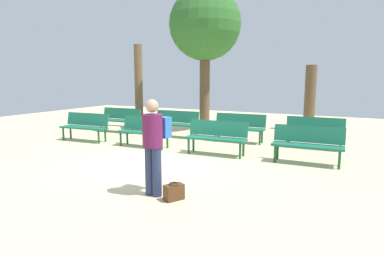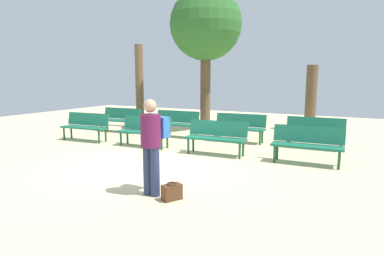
{
  "view_description": "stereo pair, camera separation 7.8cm",
  "coord_description": "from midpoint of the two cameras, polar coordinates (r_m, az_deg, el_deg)",
  "views": [
    {
      "loc": [
        4.28,
        -6.15,
        2.01
      ],
      "look_at": [
        0.0,
        2.14,
        0.55
      ],
      "focal_mm": 30.49,
      "sensor_mm": 36.0,
      "label": 1
    },
    {
      "loc": [
        4.35,
        -6.11,
        2.01
      ],
      "look_at": [
        0.0,
        2.14,
        0.55
      ],
      "focal_mm": 30.49,
      "sensor_mm": 36.0,
      "label": 2
    }
  ],
  "objects": [
    {
      "name": "tree_2",
      "position": [
        13.31,
        -9.48,
        7.19
      ],
      "size": [
        0.32,
        0.32,
        3.28
      ],
      "color": "brown",
      "rests_on": "ground_plane"
    },
    {
      "name": "bench_r0_c3",
      "position": [
        8.07,
        19.33,
        -2.37
      ],
      "size": [
        1.62,
        0.54,
        0.87
      ],
      "rotation": [
        0.0,
        0.0,
        0.04
      ],
      "color": "#19664C",
      "rests_on": "ground_plane"
    },
    {
      "name": "bench_r1_c1",
      "position": [
        11.08,
        -3.07,
        1.07
      ],
      "size": [
        1.62,
        0.55,
        0.87
      ],
      "rotation": [
        0.0,
        0.0,
        0.04
      ],
      "color": "#19664C",
      "rests_on": "ground_plane"
    },
    {
      "name": "bench_r1_c0",
      "position": [
        12.33,
        -12.68,
        1.66
      ],
      "size": [
        1.63,
        0.58,
        0.87
      ],
      "rotation": [
        0.0,
        0.0,
        0.06
      ],
      "color": "#19664C",
      "rests_on": "ground_plane"
    },
    {
      "name": "ground_plane",
      "position": [
        7.76,
        -7.61,
        -6.2
      ],
      "size": [
        24.0,
        24.0,
        0.0
      ],
      "primitive_type": "plane",
      "color": "beige"
    },
    {
      "name": "bench_r0_c1",
      "position": [
        9.57,
        -8.47,
        -0.26
      ],
      "size": [
        1.62,
        0.53,
        0.87
      ],
      "rotation": [
        0.0,
        0.0,
        0.03
      ],
      "color": "#19664C",
      "rests_on": "ground_plane"
    },
    {
      "name": "bench_r1_c2",
      "position": [
        10.26,
        8.07,
        0.36
      ],
      "size": [
        1.62,
        0.57,
        0.87
      ],
      "rotation": [
        0.0,
        0.0,
        0.06
      ],
      "color": "#19664C",
      "rests_on": "ground_plane"
    },
    {
      "name": "handbag",
      "position": [
        5.49,
        -3.6,
        -11.1
      ],
      "size": [
        0.31,
        0.37,
        0.29
      ],
      "color": "#4C2D19",
      "rests_on": "ground_plane"
    },
    {
      "name": "bench_r1_c3",
      "position": [
        9.9,
        20.44,
        -0.42
      ],
      "size": [
        1.62,
        0.54,
        0.87
      ],
      "rotation": [
        0.0,
        0.0,
        0.04
      ],
      "color": "#19664C",
      "rests_on": "ground_plane"
    },
    {
      "name": "visitor_with_backpack",
      "position": [
        5.54,
        -7.05,
        -2.34
      ],
      "size": [
        0.38,
        0.55,
        1.65
      ],
      "rotation": [
        0.0,
        0.0,
        3.03
      ],
      "color": "navy",
      "rests_on": "ground_plane"
    },
    {
      "name": "bench_r0_c2",
      "position": [
        8.53,
        4.08,
        -1.3
      ],
      "size": [
        1.63,
        0.58,
        0.87
      ],
      "rotation": [
        0.0,
        0.0,
        0.06
      ],
      "color": "#19664C",
      "rests_on": "ground_plane"
    },
    {
      "name": "tree_0",
      "position": [
        12.59,
        2.11,
        17.44
      ],
      "size": [
        2.66,
        2.66,
        5.27
      ],
      "color": "brown",
      "rests_on": "ground_plane"
    },
    {
      "name": "bench_r0_c0",
      "position": [
        10.91,
        -18.36,
        0.5
      ],
      "size": [
        1.63,
        0.6,
        0.87
      ],
      "rotation": [
        0.0,
        0.0,
        0.07
      ],
      "color": "#19664C",
      "rests_on": "ground_plane"
    },
    {
      "name": "tree_1",
      "position": [
        13.15,
        19.77,
        4.98
      ],
      "size": [
        0.41,
        0.41,
        2.46
      ],
      "color": "brown",
      "rests_on": "ground_plane"
    }
  ]
}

